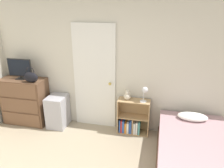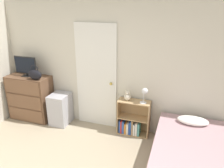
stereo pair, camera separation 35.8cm
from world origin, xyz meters
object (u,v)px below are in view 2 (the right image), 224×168
Objects in this scene: bookshelf at (132,121)px; bed at (191,161)px; teddy_bear at (127,96)px; desk_lamp at (145,93)px; tv at (26,66)px; handbag at (35,75)px; dresser at (31,98)px; storage_bin at (61,109)px.

bed is (1.07, -0.80, -0.00)m from bookshelf.
desk_lamp is at bearing -7.03° from teddy_bear.
bookshelf is at bearing 2.06° from tv.
dresser is at bearing 157.39° from handbag.
desk_lamp reaches higher than bookshelf.
storage_bin is 1.48m from teddy_bear.
handbag is 0.87m from storage_bin.
storage_bin is 0.94× the size of bookshelf.
desk_lamp is at bearing -10.46° from bookshelf.
tv is at bearing -177.94° from bookshelf.
teddy_bear is at bearing 2.14° from tv.
storage_bin is at bearing 16.00° from handbag.
storage_bin is (0.72, 0.01, -0.16)m from dresser.
storage_bin reaches higher than bed.
desk_lamp is at bearing 0.95° from tv.
dresser is at bearing -177.44° from teddy_bear.
bookshelf is (2.23, 0.10, -0.23)m from dresser.
desk_lamp reaches higher than dresser.
dresser is 3.16× the size of handbag.
handbag is at bearing 168.92° from bed.
tv is 2.19m from teddy_bear.
bookshelf is 0.69m from desk_lamp.
bookshelf reaches higher than storage_bin.
dresser is 3.38m from bed.
bookshelf is at bearing 169.54° from desk_lamp.
teddy_bear is at bearing 3.63° from storage_bin.
bookshelf is (1.94, 0.21, -0.82)m from handbag.
tv is 2.53× the size of teddy_bear.
teddy_bear is at bearing 172.97° from desk_lamp.
handbag is (0.31, -0.13, -0.11)m from tv.
tv reaches higher than bed.
dresser is 3.22× the size of desk_lamp.
handbag is at bearing -22.61° from dresser.
desk_lamp is 0.16× the size of bed.
handbag reaches higher than storage_bin.
handbag is 1.52× the size of teddy_bear.
teddy_bear is at bearing 6.61° from handbag.
bookshelf is (1.51, 0.09, -0.07)m from storage_bin.
bookshelf reaches higher than bed.
bed is at bearing -15.45° from storage_bin.
desk_lamp reaches higher than storage_bin.
teddy_bear is (1.41, 0.09, 0.46)m from storage_bin.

